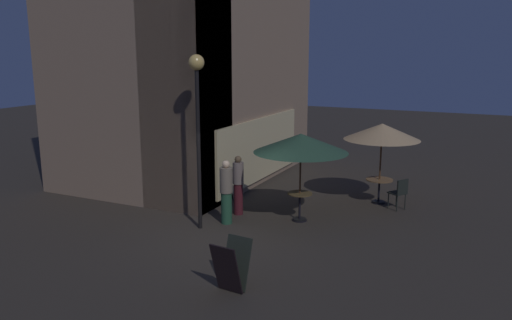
{
  "coord_description": "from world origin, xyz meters",
  "views": [
    {
      "loc": [
        -10.12,
        -5.76,
        4.51
      ],
      "look_at": [
        1.25,
        -0.33,
        1.79
      ],
      "focal_mm": 35.64,
      "sensor_mm": 36.0,
      "label": 1
    }
  ],
  "objects_px": {
    "patio_umbrella_1": "(301,143)",
    "cafe_chair_0": "(400,191)",
    "street_lamp_near_corner": "(197,100)",
    "menu_sandwich_board": "(232,266)",
    "patron_standing_0": "(238,185)",
    "patron_standing_1": "(226,192)",
    "patio_umbrella_0": "(382,132)",
    "cafe_table_0": "(379,185)",
    "cafe_table_1": "(300,201)"
  },
  "relations": [
    {
      "from": "menu_sandwich_board",
      "to": "patio_umbrella_0",
      "type": "height_order",
      "value": "patio_umbrella_0"
    },
    {
      "from": "patron_standing_0",
      "to": "cafe_chair_0",
      "type": "bearing_deg",
      "value": 133.13
    },
    {
      "from": "street_lamp_near_corner",
      "to": "patron_standing_1",
      "type": "distance_m",
      "value": 2.58
    },
    {
      "from": "street_lamp_near_corner",
      "to": "patron_standing_1",
      "type": "bearing_deg",
      "value": -35.07
    },
    {
      "from": "menu_sandwich_board",
      "to": "cafe_table_0",
      "type": "relative_size",
      "value": 1.24
    },
    {
      "from": "street_lamp_near_corner",
      "to": "cafe_table_0",
      "type": "relative_size",
      "value": 5.55
    },
    {
      "from": "cafe_table_1",
      "to": "patron_standing_1",
      "type": "xyz_separation_m",
      "value": [
        -1.05,
        1.67,
        0.33
      ]
    },
    {
      "from": "cafe_chair_0",
      "to": "menu_sandwich_board",
      "type": "bearing_deg",
      "value": 106.01
    },
    {
      "from": "cafe_table_1",
      "to": "patio_umbrella_1",
      "type": "xyz_separation_m",
      "value": [
        0.0,
        0.0,
        1.59
      ]
    },
    {
      "from": "cafe_table_0",
      "to": "cafe_chair_0",
      "type": "bearing_deg",
      "value": -122.67
    },
    {
      "from": "patron_standing_1",
      "to": "cafe_chair_0",
      "type": "bearing_deg",
      "value": 48.81
    },
    {
      "from": "street_lamp_near_corner",
      "to": "patron_standing_0",
      "type": "distance_m",
      "value": 2.9
    },
    {
      "from": "patio_umbrella_1",
      "to": "cafe_table_0",
      "type": "bearing_deg",
      "value": -31.66
    },
    {
      "from": "street_lamp_near_corner",
      "to": "cafe_chair_0",
      "type": "height_order",
      "value": "street_lamp_near_corner"
    },
    {
      "from": "patio_umbrella_0",
      "to": "cafe_chair_0",
      "type": "relative_size",
      "value": 2.63
    },
    {
      "from": "street_lamp_near_corner",
      "to": "cafe_chair_0",
      "type": "xyz_separation_m",
      "value": [
        3.79,
        -4.37,
        -2.77
      ]
    },
    {
      "from": "street_lamp_near_corner",
      "to": "patron_standing_0",
      "type": "xyz_separation_m",
      "value": [
        1.45,
        -0.36,
        -2.48
      ]
    },
    {
      "from": "street_lamp_near_corner",
      "to": "patio_umbrella_1",
      "type": "height_order",
      "value": "street_lamp_near_corner"
    },
    {
      "from": "cafe_table_1",
      "to": "patron_standing_1",
      "type": "bearing_deg",
      "value": 122.02
    },
    {
      "from": "street_lamp_near_corner",
      "to": "patio_umbrella_0",
      "type": "relative_size",
      "value": 1.83
    },
    {
      "from": "patio_umbrella_1",
      "to": "cafe_chair_0",
      "type": "height_order",
      "value": "patio_umbrella_1"
    },
    {
      "from": "cafe_chair_0",
      "to": "street_lamp_near_corner",
      "type": "bearing_deg",
      "value": 73.63
    },
    {
      "from": "menu_sandwich_board",
      "to": "patio_umbrella_1",
      "type": "height_order",
      "value": "patio_umbrella_1"
    },
    {
      "from": "menu_sandwich_board",
      "to": "cafe_table_0",
      "type": "height_order",
      "value": "menu_sandwich_board"
    },
    {
      "from": "cafe_table_1",
      "to": "patio_umbrella_0",
      "type": "relative_size",
      "value": 0.32
    },
    {
      "from": "street_lamp_near_corner",
      "to": "cafe_table_0",
      "type": "distance_m",
      "value": 6.26
    },
    {
      "from": "patron_standing_0",
      "to": "patron_standing_1",
      "type": "height_order",
      "value": "patron_standing_1"
    },
    {
      "from": "patio_umbrella_1",
      "to": "patron_standing_1",
      "type": "height_order",
      "value": "patio_umbrella_1"
    },
    {
      "from": "cafe_chair_0",
      "to": "patron_standing_1",
      "type": "xyz_separation_m",
      "value": [
        -3.17,
        3.93,
        0.3
      ]
    },
    {
      "from": "menu_sandwich_board",
      "to": "patio_umbrella_0",
      "type": "distance_m",
      "value": 7.3
    },
    {
      "from": "street_lamp_near_corner",
      "to": "cafe_table_0",
      "type": "height_order",
      "value": "street_lamp_near_corner"
    },
    {
      "from": "patio_umbrella_1",
      "to": "cafe_chair_0",
      "type": "relative_size",
      "value": 2.72
    },
    {
      "from": "patio_umbrella_1",
      "to": "cafe_chair_0",
      "type": "distance_m",
      "value": 3.47
    },
    {
      "from": "menu_sandwich_board",
      "to": "patio_umbrella_1",
      "type": "bearing_deg",
      "value": 9.38
    },
    {
      "from": "menu_sandwich_board",
      "to": "cafe_table_1",
      "type": "height_order",
      "value": "menu_sandwich_board"
    },
    {
      "from": "patron_standing_0",
      "to": "patron_standing_1",
      "type": "distance_m",
      "value": 0.83
    },
    {
      "from": "menu_sandwich_board",
      "to": "cafe_table_1",
      "type": "distance_m",
      "value": 4.44
    },
    {
      "from": "patron_standing_0",
      "to": "patron_standing_1",
      "type": "xyz_separation_m",
      "value": [
        -0.82,
        -0.07,
        0.01
      ]
    },
    {
      "from": "street_lamp_near_corner",
      "to": "menu_sandwich_board",
      "type": "relative_size",
      "value": 4.46
    },
    {
      "from": "patio_umbrella_1",
      "to": "patio_umbrella_0",
      "type": "bearing_deg",
      "value": -31.66
    },
    {
      "from": "patio_umbrella_1",
      "to": "patron_standing_1",
      "type": "bearing_deg",
      "value": 122.02
    },
    {
      "from": "cafe_table_0",
      "to": "patio_umbrella_0",
      "type": "height_order",
      "value": "patio_umbrella_0"
    },
    {
      "from": "cafe_table_0",
      "to": "patio_umbrella_0",
      "type": "xyz_separation_m",
      "value": [
        0.0,
        0.0,
        1.61
      ]
    },
    {
      "from": "patio_umbrella_0",
      "to": "patron_standing_0",
      "type": "bearing_deg",
      "value": 129.92
    },
    {
      "from": "cafe_table_1",
      "to": "cafe_chair_0",
      "type": "bearing_deg",
      "value": -46.77
    },
    {
      "from": "cafe_table_0",
      "to": "patio_umbrella_0",
      "type": "distance_m",
      "value": 1.61
    },
    {
      "from": "street_lamp_near_corner",
      "to": "patron_standing_1",
      "type": "xyz_separation_m",
      "value": [
        0.62,
        -0.44,
        -2.47
      ]
    },
    {
      "from": "street_lamp_near_corner",
      "to": "menu_sandwich_board",
      "type": "height_order",
      "value": "street_lamp_near_corner"
    },
    {
      "from": "patio_umbrella_0",
      "to": "patron_standing_1",
      "type": "bearing_deg",
      "value": 137.95
    },
    {
      "from": "patio_umbrella_1",
      "to": "patron_standing_0",
      "type": "relative_size",
      "value": 1.5
    }
  ]
}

